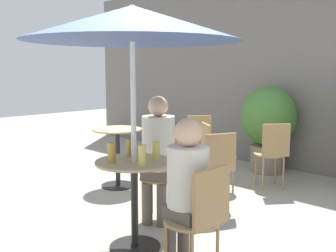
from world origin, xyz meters
TOP-DOWN VIEW (x-y plane):
  - ground_plane at (0.00, 0.00)m, footprint 20.00×20.00m
  - storefront_wall at (0.00, 3.38)m, footprint 10.00×0.06m
  - cafe_table_near at (-0.06, -0.02)m, footprint 0.64×0.64m
  - cafe_table_far at (-1.57, 0.99)m, footprint 0.63×0.63m
  - bistro_chair_0 at (0.70, -0.06)m, footprint 0.41×0.41m
  - bistro_chair_1 at (-0.41, 0.65)m, footprint 0.45×0.46m
  - bistro_chair_2 at (-0.57, 1.69)m, footprint 0.46×0.46m
  - bistro_chair_3 at (-1.17, 2.15)m, footprint 0.47×0.47m
  - bistro_chair_4 at (-0.08, 2.26)m, footprint 0.47×0.46m
  - bistro_chair_5 at (-0.13, 1.18)m, footprint 0.46×0.44m
  - seated_person_0 at (0.55, -0.05)m, footprint 0.31×0.30m
  - seated_person_1 at (-0.34, 0.52)m, footprint 0.38×0.40m
  - beer_glass_0 at (-0.13, -0.19)m, footprint 0.07×0.07m
  - beer_glass_1 at (0.11, -0.09)m, footprint 0.06×0.06m
  - beer_glass_2 at (0.04, 0.13)m, footprint 0.06×0.06m
  - beer_glass_3 at (-0.22, 0.07)m, footprint 0.07×0.07m
  - potted_plant_0 at (-0.57, 3.00)m, footprint 0.79×0.79m
  - umbrella at (-0.06, -0.02)m, footprint 1.73×1.73m

SIDE VIEW (x-z plane):
  - ground_plane at x=0.00m, z-range 0.00..0.00m
  - bistro_chair_0 at x=0.70m, z-range 0.09..0.94m
  - bistro_chair_1 at x=-0.41m, z-range 0.09..0.94m
  - bistro_chair_2 at x=-0.57m, z-range 0.09..0.94m
  - bistro_chair_3 at x=-1.17m, z-range 0.09..0.94m
  - bistro_chair_4 at x=-0.08m, z-range 0.09..0.94m
  - bistro_chair_5 at x=-0.13m, z-range 0.09..0.94m
  - cafe_table_far at x=-1.57m, z-range 0.14..0.90m
  - cafe_table_near at x=-0.06m, z-range 0.14..0.90m
  - seated_person_0 at x=0.55m, z-range 0.12..1.29m
  - potted_plant_0 at x=-0.57m, z-range 0.10..1.36m
  - seated_person_1 at x=-0.34m, z-range 0.11..1.36m
  - beer_glass_3 at x=-0.22m, z-range 0.75..0.90m
  - beer_glass_2 at x=0.04m, z-range 0.75..0.91m
  - beer_glass_1 at x=0.11m, z-range 0.75..0.92m
  - beer_glass_0 at x=-0.13m, z-range 0.75..0.92m
  - storefront_wall at x=0.00m, z-range 0.00..3.00m
  - umbrella at x=-0.06m, z-range 0.86..2.86m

